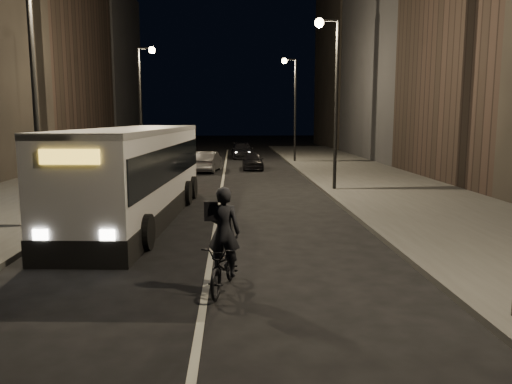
{
  "coord_description": "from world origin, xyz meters",
  "views": [
    {
      "loc": [
        0.6,
        -12.19,
        3.64
      ],
      "look_at": [
        1.26,
        2.1,
        1.5
      ],
      "focal_mm": 35.0,
      "sensor_mm": 36.0,
      "label": 1
    }
  ],
  "objects": [
    {
      "name": "sidewalk_left",
      "position": [
        -8.5,
        14.0,
        0.08
      ],
      "size": [
        7.0,
        70.0,
        0.16
      ],
      "primitive_type": "cube",
      "color": "#373735",
      "rests_on": "ground"
    },
    {
      "name": "streetlight_left_near",
      "position": [
        -5.33,
        4.0,
        5.36
      ],
      "size": [
        1.2,
        0.44,
        8.12
      ],
      "color": "black",
      "rests_on": "sidewalk_left"
    },
    {
      "name": "city_bus",
      "position": [
        -2.83,
        5.72,
        1.78
      ],
      "size": [
        3.47,
        12.3,
        3.28
      ],
      "rotation": [
        0.0,
        0.0,
        -0.07
      ],
      "color": "silver",
      "rests_on": "ground"
    },
    {
      "name": "building_row_left",
      "position": [
        -16.0,
        28.5,
        11.0
      ],
      "size": [
        8.0,
        61.0,
        22.0
      ],
      "primitive_type": "cube",
      "color": "black",
      "rests_on": "ground"
    },
    {
      "name": "car_far",
      "position": [
        1.44,
        32.85,
        0.68
      ],
      "size": [
        2.1,
        4.76,
        1.36
      ],
      "primitive_type": "imported",
      "rotation": [
        0.0,
        0.0,
        0.04
      ],
      "color": "black",
      "rests_on": "ground"
    },
    {
      "name": "ground",
      "position": [
        0.0,
        0.0,
        0.0
      ],
      "size": [
        180.0,
        180.0,
        0.0
      ],
      "primitive_type": "plane",
      "color": "black",
      "rests_on": "ground"
    },
    {
      "name": "cyclist_on_bicycle",
      "position": [
        0.4,
        -2.02,
        0.75
      ],
      "size": [
        1.1,
        2.06,
        2.26
      ],
      "rotation": [
        0.0,
        0.0,
        -0.22
      ],
      "color": "black",
      "rests_on": "ground"
    },
    {
      "name": "sidewalk_right",
      "position": [
        8.5,
        14.0,
        0.08
      ],
      "size": [
        7.0,
        70.0,
        0.16
      ],
      "primitive_type": "cube",
      "color": "#373735",
      "rests_on": "ground"
    },
    {
      "name": "streetlight_right_mid",
      "position": [
        5.33,
        12.0,
        5.36
      ],
      "size": [
        1.2,
        0.44,
        8.12
      ],
      "color": "black",
      "rests_on": "sidewalk_right"
    },
    {
      "name": "building_row_right",
      "position": [
        16.0,
        27.5,
        10.5
      ],
      "size": [
        8.0,
        61.0,
        21.0
      ],
      "primitive_type": "cube",
      "color": "black",
      "rests_on": "ground"
    },
    {
      "name": "car_mid",
      "position": [
        -1.15,
        21.65,
        0.69
      ],
      "size": [
        2.0,
        4.34,
        1.38
      ],
      "primitive_type": "imported",
      "rotation": [
        0.0,
        0.0,
        3.01
      ],
      "color": "#3A3A3D",
      "rests_on": "ground"
    },
    {
      "name": "streetlight_left_far",
      "position": [
        -5.33,
        22.0,
        5.36
      ],
      "size": [
        1.2,
        0.44,
        8.12
      ],
      "color": "black",
      "rests_on": "sidewalk_left"
    },
    {
      "name": "car_near",
      "position": [
        2.0,
        23.02,
        0.61
      ],
      "size": [
        1.44,
        3.57,
        1.21
      ],
      "primitive_type": "imported",
      "rotation": [
        0.0,
        0.0,
        -0.0
      ],
      "color": "black",
      "rests_on": "ground"
    },
    {
      "name": "streetlight_right_far",
      "position": [
        5.33,
        28.0,
        5.36
      ],
      "size": [
        1.2,
        0.44,
        8.12
      ],
      "color": "black",
      "rests_on": "sidewalk_right"
    }
  ]
}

